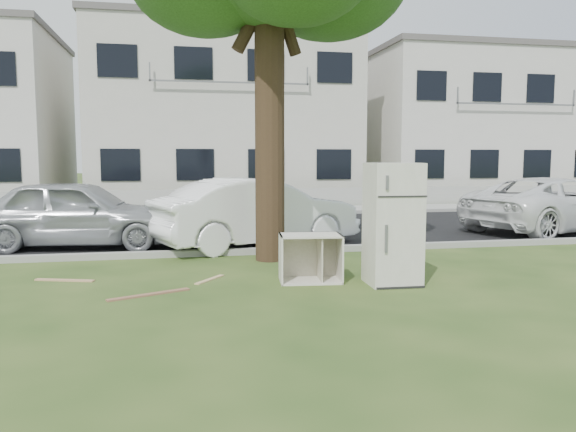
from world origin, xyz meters
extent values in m
plane|color=#284217|center=(0.00, 0.00, 0.00)|extent=(120.00, 120.00, 0.00)
cube|color=black|center=(0.00, 6.00, 0.01)|extent=(120.00, 7.00, 0.01)
cube|color=gray|center=(0.00, 2.45, 0.00)|extent=(120.00, 0.18, 0.12)
cube|color=gray|center=(0.00, 9.55, 0.00)|extent=(120.00, 0.18, 0.12)
cube|color=gray|center=(0.00, 11.00, 0.01)|extent=(120.00, 2.80, 0.01)
cube|color=gray|center=(0.00, 12.60, 0.35)|extent=(120.00, 0.15, 0.70)
cylinder|color=black|center=(-0.40, 1.80, 2.60)|extent=(0.54, 0.54, 5.20)
cube|color=#B9B5A8|center=(0.00, 17.50, 3.60)|extent=(11.00, 8.00, 7.20)
cube|color=#595451|center=(0.00, 17.50, 7.32)|extent=(11.22, 8.16, 0.24)
cube|color=beige|center=(12.00, 17.50, 3.30)|extent=(10.00, 8.00, 6.60)
cube|color=#595451|center=(12.00, 17.50, 6.72)|extent=(10.20, 8.16, 0.24)
cube|color=beige|center=(1.08, -0.49, 0.91)|extent=(0.77, 0.72, 1.82)
cube|color=white|center=(-0.09, -0.10, 0.36)|extent=(0.99, 0.67, 0.73)
cube|color=#8A5C43|center=(-2.48, -0.52, 0.01)|extent=(1.11, 0.56, 0.02)
cube|color=tan|center=(-3.80, 0.66, 0.01)|extent=(0.92, 0.38, 0.02)
cube|color=tan|center=(-1.60, 0.29, 0.01)|extent=(0.49, 0.62, 0.02)
imported|color=white|center=(-0.42, 3.41, 0.73)|extent=(4.67, 3.04, 1.45)
imported|color=white|center=(7.37, 4.31, 0.69)|extent=(5.45, 3.71, 1.38)
imported|color=#A4A6AB|center=(-4.14, 4.02, 0.73)|extent=(4.45, 2.23, 1.46)
camera|label=1|loc=(-2.07, -8.33, 1.91)|focal=35.00mm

